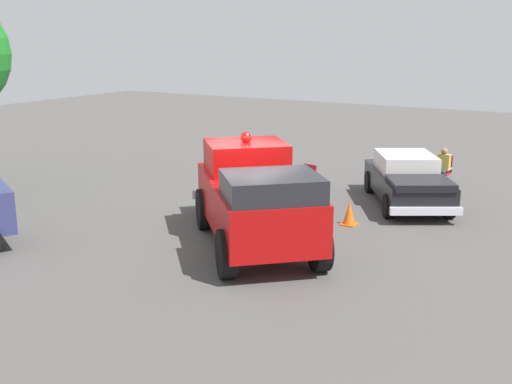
{
  "coord_description": "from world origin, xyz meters",
  "views": [
    {
      "loc": [
        -7.9,
        12.79,
        4.93
      ],
      "look_at": [
        -0.77,
        0.53,
        1.35
      ],
      "focal_mm": 44.3,
      "sensor_mm": 36.0,
      "label": 1
    }
  ],
  "objects_px": {
    "vintage_fire_truck": "(254,196)",
    "spectator_seated": "(443,166)",
    "lawn_chair_near_truck": "(444,169)",
    "traffic_cone": "(349,213)",
    "lawn_chair_by_car": "(307,179)",
    "lawn_chair_spare": "(290,184)",
    "classic_hot_rod": "(408,180)"
  },
  "relations": [
    {
      "from": "lawn_chair_near_truck",
      "to": "lawn_chair_by_car",
      "type": "bearing_deg",
      "value": 48.07
    },
    {
      "from": "lawn_chair_by_car",
      "to": "spectator_seated",
      "type": "height_order",
      "value": "spectator_seated"
    },
    {
      "from": "vintage_fire_truck",
      "to": "lawn_chair_by_car",
      "type": "distance_m",
      "value": 4.77
    },
    {
      "from": "lawn_chair_by_car",
      "to": "traffic_cone",
      "type": "xyz_separation_m",
      "value": [
        -2.21,
        2.04,
        -0.28
      ]
    },
    {
      "from": "lawn_chair_near_truck",
      "to": "spectator_seated",
      "type": "relative_size",
      "value": 0.79
    },
    {
      "from": "lawn_chair_spare",
      "to": "traffic_cone",
      "type": "distance_m",
      "value": 2.63
    },
    {
      "from": "classic_hot_rod",
      "to": "lawn_chair_by_car",
      "type": "relative_size",
      "value": 4.61
    },
    {
      "from": "traffic_cone",
      "to": "vintage_fire_truck",
      "type": "bearing_deg",
      "value": 62.16
    },
    {
      "from": "lawn_chair_spare",
      "to": "lawn_chair_near_truck",
      "type": "bearing_deg",
      "value": -126.92
    },
    {
      "from": "lawn_chair_near_truck",
      "to": "lawn_chair_by_car",
      "type": "distance_m",
      "value": 4.85
    },
    {
      "from": "lawn_chair_by_car",
      "to": "traffic_cone",
      "type": "height_order",
      "value": "lawn_chair_by_car"
    },
    {
      "from": "traffic_cone",
      "to": "classic_hot_rod",
      "type": "bearing_deg",
      "value": -104.09
    },
    {
      "from": "classic_hot_rod",
      "to": "vintage_fire_truck",
      "type": "bearing_deg",
      "value": 68.9
    },
    {
      "from": "traffic_cone",
      "to": "lawn_chair_by_car",
      "type": "bearing_deg",
      "value": -42.72
    },
    {
      "from": "spectator_seated",
      "to": "lawn_chair_spare",
      "type": "bearing_deg",
      "value": 52.36
    },
    {
      "from": "vintage_fire_truck",
      "to": "lawn_chair_near_truck",
      "type": "bearing_deg",
      "value": -106.31
    },
    {
      "from": "classic_hot_rod",
      "to": "traffic_cone",
      "type": "height_order",
      "value": "classic_hot_rod"
    },
    {
      "from": "lawn_chair_near_truck",
      "to": "classic_hot_rod",
      "type": "bearing_deg",
      "value": 83.26
    },
    {
      "from": "classic_hot_rod",
      "to": "traffic_cone",
      "type": "distance_m",
      "value": 2.88
    },
    {
      "from": "vintage_fire_truck",
      "to": "spectator_seated",
      "type": "bearing_deg",
      "value": -106.49
    },
    {
      "from": "lawn_chair_near_truck",
      "to": "lawn_chair_by_car",
      "type": "xyz_separation_m",
      "value": [
        3.24,
        3.61,
        0.0
      ]
    },
    {
      "from": "vintage_fire_truck",
      "to": "lawn_chair_near_truck",
      "type": "xyz_separation_m",
      "value": [
        -2.42,
        -8.26,
        -0.61
      ]
    },
    {
      "from": "vintage_fire_truck",
      "to": "lawn_chair_by_car",
      "type": "xyz_separation_m",
      "value": [
        0.82,
        -4.65,
        -0.61
      ]
    },
    {
      "from": "lawn_chair_by_car",
      "to": "traffic_cone",
      "type": "relative_size",
      "value": 1.61
    },
    {
      "from": "lawn_chair_near_truck",
      "to": "lawn_chair_spare",
      "type": "height_order",
      "value": "same"
    },
    {
      "from": "vintage_fire_truck",
      "to": "spectator_seated",
      "type": "relative_size",
      "value": 4.54
    },
    {
      "from": "vintage_fire_truck",
      "to": "lawn_chair_spare",
      "type": "xyz_separation_m",
      "value": [
        0.96,
        -3.76,
        -0.61
      ]
    },
    {
      "from": "vintage_fire_truck",
      "to": "spectator_seated",
      "type": "distance_m",
      "value": 8.49
    },
    {
      "from": "classic_hot_rod",
      "to": "traffic_cone",
      "type": "xyz_separation_m",
      "value": [
        0.69,
        2.76,
        -0.44
      ]
    },
    {
      "from": "lawn_chair_near_truck",
      "to": "traffic_cone",
      "type": "bearing_deg",
      "value": 79.61
    },
    {
      "from": "classic_hot_rod",
      "to": "spectator_seated",
      "type": "bearing_deg",
      "value": -96.84
    },
    {
      "from": "traffic_cone",
      "to": "lawn_chair_spare",
      "type": "bearing_deg",
      "value": -25.94
    }
  ]
}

